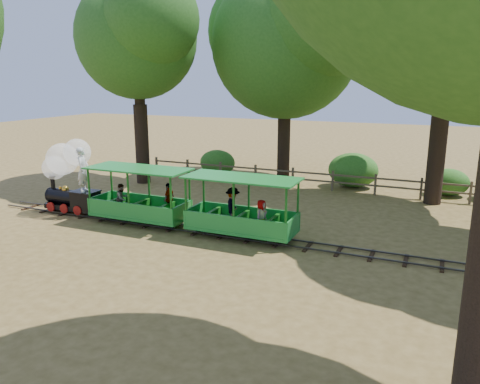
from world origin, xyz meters
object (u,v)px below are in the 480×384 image
at_px(locomotive, 68,171).
at_px(carriage_rear, 241,214).
at_px(carriage_front, 141,203).
at_px(fence, 312,178).

height_order(locomotive, carriage_rear, locomotive).
xyz_separation_m(carriage_front, fence, (4.43, 7.98, -0.23)).
bearing_deg(carriage_front, carriage_rear, -0.33).
height_order(carriage_front, fence, carriage_front).
xyz_separation_m(carriage_front, carriage_rear, (4.09, -0.02, 0.04)).
height_order(carriage_front, carriage_rear, same).
xyz_separation_m(locomotive, carriage_rear, (7.55, -0.07, -0.90)).
bearing_deg(carriage_rear, carriage_front, 179.67).
height_order(carriage_rear, fence, carriage_rear).
xyz_separation_m(locomotive, fence, (7.90, 7.94, -1.16)).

